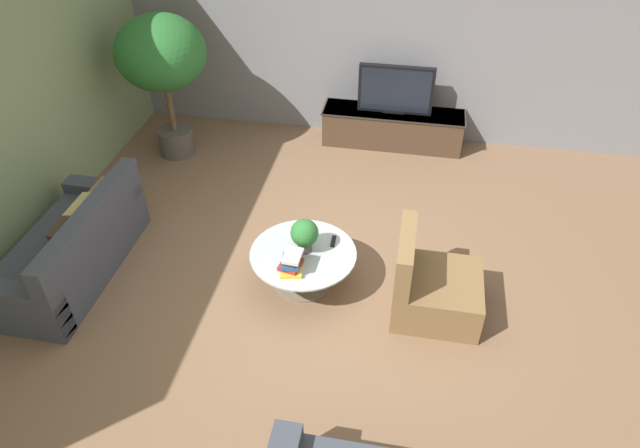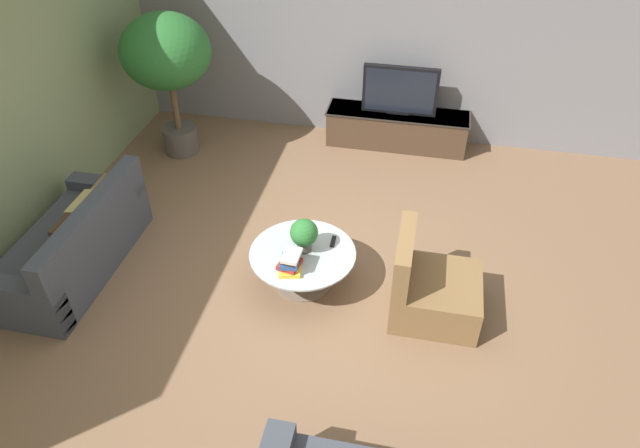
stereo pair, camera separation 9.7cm
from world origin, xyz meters
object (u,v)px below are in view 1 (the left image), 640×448
at_px(media_console, 392,127).
at_px(couch_by_wall, 73,249).
at_px(television, 396,90).
at_px(coffee_table, 303,262).
at_px(armchair_wicker, 432,288).
at_px(potted_palm_tall, 162,59).
at_px(potted_plant_tabletop, 305,234).

height_order(media_console, couch_by_wall, couch_by_wall).
xyz_separation_m(television, coffee_table, (-0.62, -2.90, -0.52)).
relative_size(armchair_wicker, potted_palm_tall, 0.47).
xyz_separation_m(television, couch_by_wall, (-2.93, -3.15, -0.51)).
distance_m(media_console, television, 0.55).
xyz_separation_m(couch_by_wall, potted_palm_tall, (0.12, 2.40, 1.02)).
height_order(television, potted_plant_tabletop, television).
height_order(television, couch_by_wall, television).
bearing_deg(couch_by_wall, coffee_table, 96.31).
height_order(media_console, armchair_wicker, armchair_wicker).
bearing_deg(potted_plant_tabletop, coffee_table, -100.35).
bearing_deg(potted_plant_tabletop, television, 77.81).
relative_size(television, armchair_wicker, 1.13).
height_order(television, coffee_table, television).
xyz_separation_m(television, potted_plant_tabletop, (-0.62, -2.86, -0.20)).
distance_m(coffee_table, potted_plant_tabletop, 0.32).
xyz_separation_m(coffee_table, potted_plant_tabletop, (0.01, 0.04, 0.32)).
bearing_deg(coffee_table, potted_plant_tabletop, 79.65).
height_order(media_console, potted_plant_tabletop, potted_plant_tabletop).
distance_m(media_console, armchair_wicker, 3.09).
distance_m(armchair_wicker, potted_palm_tall, 4.24).
bearing_deg(potted_palm_tall, television, 15.10).
bearing_deg(armchair_wicker, potted_palm_tall, 56.53).
xyz_separation_m(media_console, coffee_table, (-0.62, -2.90, 0.03)).
bearing_deg(potted_palm_tall, couch_by_wall, -92.86).
xyz_separation_m(television, potted_palm_tall, (-2.81, -0.76, 0.51)).
bearing_deg(television, media_console, 90.00).
relative_size(coffee_table, potted_plant_tabletop, 2.96).
xyz_separation_m(media_console, couch_by_wall, (-2.93, -3.15, 0.04)).
height_order(media_console, coffee_table, media_console).
height_order(media_console, television, television).
bearing_deg(potted_palm_tall, potted_plant_tabletop, -43.79).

